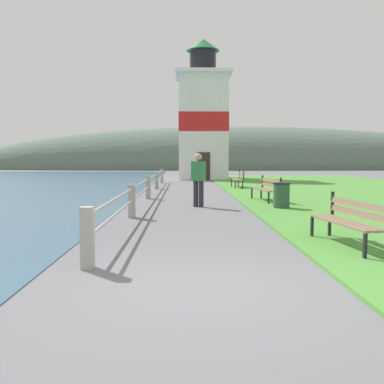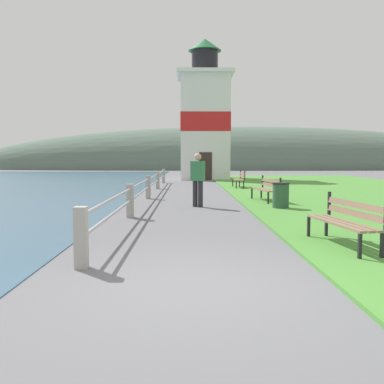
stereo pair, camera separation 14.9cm
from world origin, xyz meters
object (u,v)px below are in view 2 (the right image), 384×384
(lighthouse, at_px, (205,119))
(trash_bin, at_px, (281,196))
(person_strolling, at_px, (198,178))
(park_bench_midway, at_px, (267,188))
(park_bench_far, at_px, (240,178))
(park_bench_near, at_px, (346,219))

(lighthouse, xyz_separation_m, trash_bin, (1.60, -19.03, -4.03))
(person_strolling, bearing_deg, park_bench_midway, -36.23)
(person_strolling, bearing_deg, lighthouse, 23.09)
(park_bench_far, xyz_separation_m, trash_bin, (0.15, -9.18, -0.11))
(park_bench_near, height_order, park_bench_far, same)
(park_bench_midway, relative_size, lighthouse, 0.20)
(lighthouse, distance_m, trash_bin, 19.52)
(park_bench_far, bearing_deg, lighthouse, -81.75)
(park_bench_midway, bearing_deg, park_bench_near, 81.67)
(park_bench_far, bearing_deg, park_bench_near, 90.09)
(park_bench_near, distance_m, trash_bin, 5.72)
(park_bench_midway, distance_m, trash_bin, 2.13)
(lighthouse, bearing_deg, park_bench_far, -81.61)
(park_bench_near, distance_m, person_strolling, 6.98)
(park_bench_far, distance_m, person_strolling, 8.72)
(park_bench_midway, height_order, person_strolling, person_strolling)
(park_bench_midway, xyz_separation_m, lighthouse, (-1.57, 16.90, 3.91))
(park_bench_near, xyz_separation_m, person_strolling, (-2.46, 6.52, 0.41))
(lighthouse, height_order, trash_bin, lighthouse)
(trash_bin, bearing_deg, park_bench_near, -90.93)
(park_bench_near, xyz_separation_m, park_bench_midway, (0.06, 7.84, 0.00))
(lighthouse, bearing_deg, trash_bin, -85.18)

